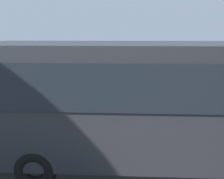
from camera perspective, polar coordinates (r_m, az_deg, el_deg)
The scene contains 13 objects.
ground_plane at distance 11.30m, azimuth -0.02°, elevation -4.78°, with size 80.00×80.00×0.00m, color #424247.
tour_bus at distance 6.51m, azimuth 15.83°, elevation -4.00°, with size 9.97×2.86×3.25m.
spectator_far_left at distance 9.28m, azimuth 18.23°, elevation -2.79°, with size 0.58×0.34×1.76m.
spectator_left at distance 9.43m, azimuth 12.31°, elevation -2.52°, with size 0.57×0.38×1.68m.
spectator_centre at distance 9.07m, azimuth 6.00°, elevation -2.54°, with size 0.58×0.36×1.76m.
spectator_right at distance 8.85m, azimuth -0.36°, elevation -3.20°, with size 0.57×0.33×1.68m.
parked_motorcycle_silver at distance 8.79m, azimuth 16.50°, elevation -7.48°, with size 2.05×0.60×0.99m.
stunt_motorcycle at distance 12.95m, azimuth -15.27°, elevation 1.88°, with size 1.85×0.90×1.85m.
traffic_cone at distance 12.33m, azimuth -9.81°, elevation -1.94°, with size 0.34×0.34×0.63m.
bay_line_b at distance 12.54m, azimuth 15.80°, elevation -3.44°, with size 0.25×4.65×0.01m.
bay_line_c at distance 12.12m, azimuth 3.31°, elevation -3.52°, with size 0.25×4.69×0.01m.
bay_line_d at distance 12.30m, azimuth -9.42°, elevation -3.42°, with size 0.23×4.24×0.01m.
bay_line_e at distance 13.06m, azimuth -21.22°, elevation -3.19°, with size 0.23×4.00×0.01m.
Camera 1 is at (-0.15, 10.73, 3.54)m, focal length 39.62 mm.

